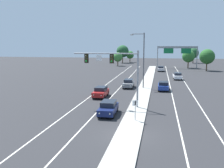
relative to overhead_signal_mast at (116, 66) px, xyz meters
The scene contains 22 objects.
ground_plane 11.72m from the overhead_signal_mast, 74.19° to the right, with size 260.00×260.00×0.00m, color #28282B.
median_island 9.99m from the overhead_signal_mast, 70.42° to the left, with size 2.40×110.00×0.15m, color #9E9B93.
lane_stripe_oncoming_center 16.02m from the overhead_signal_mast, 97.09° to the left, with size 0.14×100.00×0.01m, color silver.
lane_stripe_receding_center 17.61m from the overhead_signal_mast, 63.29° to the left, with size 0.14×100.00×0.01m, color silver.
edge_stripe_left 16.73m from the overhead_signal_mast, 109.01° to the left, with size 0.14×100.00×0.01m, color silver.
edge_stripe_right 19.25m from the overhead_signal_mast, 54.11° to the left, with size 0.14×100.00×0.01m, color silver.
overhead_signal_mast is the anchor object (origin of this frame).
median_sign_post 7.53m from the overhead_signal_mast, 62.21° to the right, with size 0.60×0.10×2.20m.
street_lamp_median 15.18m from the overhead_signal_mast, 81.33° to the left, with size 2.58×0.28×10.00m.
car_oncoming_navy 5.85m from the overhead_signal_mast, 94.60° to the right, with size 1.88×4.49×1.58m.
car_oncoming_red 8.24m from the overhead_signal_mast, 120.10° to the left, with size 1.83×4.47×1.58m.
car_oncoming_grey 15.95m from the overhead_signal_mast, 91.00° to the left, with size 1.86×4.48×1.58m.
car_receding_blue 15.68m from the overhead_signal_mast, 65.81° to the left, with size 1.83×4.47×1.58m.
car_receding_white 30.60m from the overhead_signal_mast, 71.65° to the left, with size 1.93×4.51×1.58m.
car_receding_silver 46.90m from the overhead_signal_mast, 82.92° to the left, with size 1.89×4.50×1.58m.
highway_sign_gantry 58.06m from the overhead_signal_mast, 79.04° to the left, with size 13.28×0.42×7.50m.
tree_far_right_a 61.05m from the overhead_signal_mast, 75.78° to the left, with size 4.26×4.26×6.16m.
tree_far_left_b 79.66m from the overhead_signal_mast, 97.74° to the left, with size 5.34×5.34×7.73m.
tree_far_right_b 54.38m from the overhead_signal_mast, 68.82° to the left, with size 4.61×4.61×6.67m.
tree_far_right_c 85.59m from the overhead_signal_mast, 76.82° to the left, with size 4.56×4.56×6.59m.
tree_far_left_c 64.05m from the overhead_signal_mast, 99.22° to the left, with size 3.51×3.51×5.08m.
tree_far_left_a 84.11m from the overhead_signal_mast, 95.49° to the left, with size 3.55×3.55×5.13m.
Camera 1 is at (2.63, -21.80, 8.12)m, focal length 40.80 mm.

